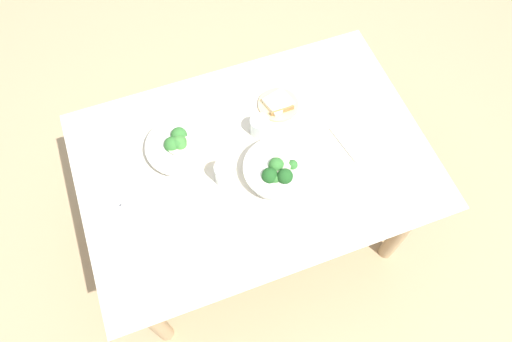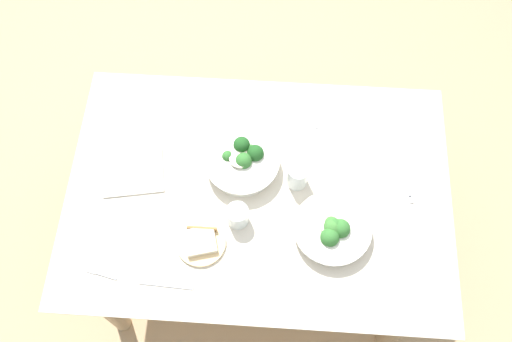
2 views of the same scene
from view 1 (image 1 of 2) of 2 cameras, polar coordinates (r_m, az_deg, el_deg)
ground_plane at (r=2.55m, az=-0.17°, el=-6.51°), size 6.00×6.00×0.00m
dining_table at (r=1.99m, az=-0.22°, el=-0.15°), size 1.38×0.96×0.73m
broccoli_bowl_far at (r=1.91m, az=-9.14°, el=2.96°), size 0.27×0.27×0.09m
broccoli_bowl_near at (r=1.83m, az=2.67°, el=0.05°), size 0.27×0.27×0.10m
bread_side_plate at (r=2.02m, az=2.69°, el=8.00°), size 0.17×0.17×0.03m
water_glass_center at (r=1.81m, az=-3.78°, el=-0.34°), size 0.07×0.07×0.10m
water_glass_side at (r=1.93m, az=0.42°, el=5.36°), size 0.08×0.08×0.08m
fork_by_far_bowl at (r=2.20m, az=9.49°, el=12.74°), size 0.11×0.03×0.00m
fork_by_near_bowl at (r=1.87m, az=-15.67°, el=-4.35°), size 0.03×0.10×0.00m
table_knife_left at (r=2.14m, az=3.69°, el=11.75°), size 0.18×0.02×0.00m
table_knife_right at (r=1.73m, az=-2.65°, el=-10.78°), size 0.02×0.19×0.00m
napkin_folded_upper at (r=2.00m, az=12.73°, el=4.40°), size 0.25×0.22×0.01m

